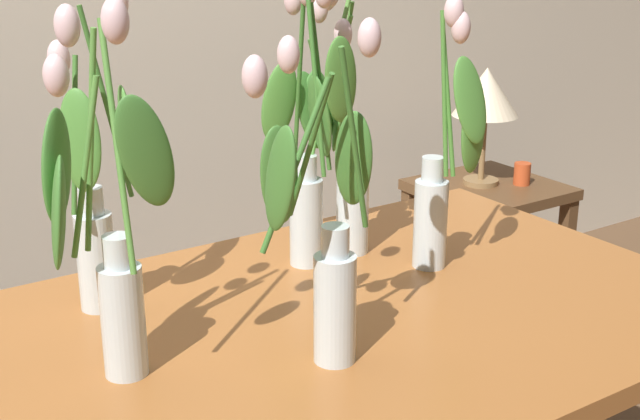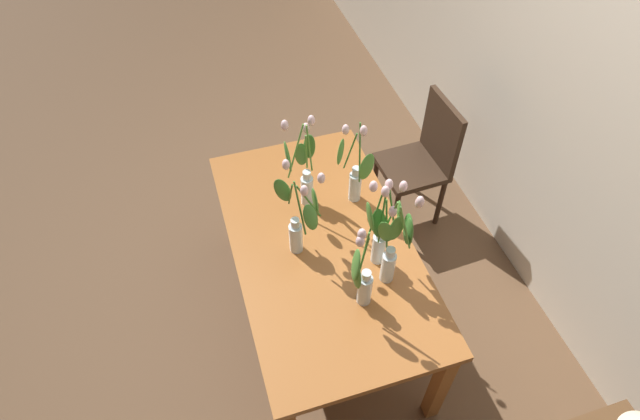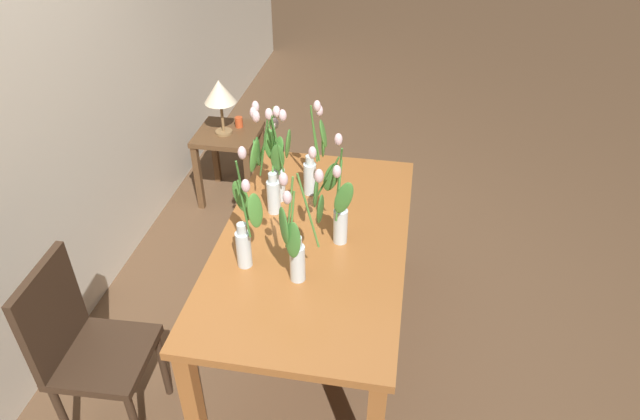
{
  "view_description": "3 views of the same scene",
  "coord_description": "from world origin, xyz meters",
  "px_view_note": "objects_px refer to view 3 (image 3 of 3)",
  "views": [
    {
      "loc": [
        -0.71,
        -1.16,
        1.42
      ],
      "look_at": [
        0.04,
        -0.03,
        0.96
      ],
      "focal_mm": 48.78,
      "sensor_mm": 36.0,
      "label": 1
    },
    {
      "loc": [
        1.55,
        -0.49,
        2.86
      ],
      "look_at": [
        -0.02,
        0.0,
        0.97
      ],
      "focal_mm": 29.05,
      "sensor_mm": 36.0,
      "label": 2
    },
    {
      "loc": [
        -2.11,
        -0.4,
        2.44
      ],
      "look_at": [
        -0.06,
        -0.04,
        0.95
      ],
      "focal_mm": 31.65,
      "sensor_mm": 36.0,
      "label": 3
    }
  ],
  "objects_px": {
    "table_lamp": "(220,93)",
    "tulip_vase_3": "(314,163)",
    "tulip_vase_0": "(273,170)",
    "tulip_vase_2": "(272,167)",
    "tulip_vase_1": "(298,243)",
    "dining_chair": "(83,343)",
    "dining_table": "(313,253)",
    "tulip_vase_4": "(336,207)",
    "pillar_candle": "(239,122)",
    "tulip_vase_5": "(245,232)",
    "side_table": "(229,146)"
  },
  "relations": [
    {
      "from": "dining_table",
      "to": "dining_chair",
      "type": "bearing_deg",
      "value": 125.12
    },
    {
      "from": "tulip_vase_2",
      "to": "tulip_vase_1",
      "type": "bearing_deg",
      "value": -156.44
    },
    {
      "from": "tulip_vase_2",
      "to": "tulip_vase_5",
      "type": "distance_m",
      "value": 0.52
    },
    {
      "from": "tulip_vase_3",
      "to": "pillar_candle",
      "type": "distance_m",
      "value": 1.32
    },
    {
      "from": "tulip_vase_4",
      "to": "pillar_candle",
      "type": "relative_size",
      "value": 7.15
    },
    {
      "from": "tulip_vase_1",
      "to": "dining_chair",
      "type": "bearing_deg",
      "value": 109.87
    },
    {
      "from": "tulip_vase_1",
      "to": "dining_chair",
      "type": "relative_size",
      "value": 0.63
    },
    {
      "from": "tulip_vase_4",
      "to": "dining_chair",
      "type": "xyz_separation_m",
      "value": [
        -0.63,
        1.02,
        -0.42
      ]
    },
    {
      "from": "tulip_vase_0",
      "to": "tulip_vase_2",
      "type": "relative_size",
      "value": 1.0
    },
    {
      "from": "dining_table",
      "to": "tulip_vase_3",
      "type": "relative_size",
      "value": 2.94
    },
    {
      "from": "pillar_candle",
      "to": "side_table",
      "type": "bearing_deg",
      "value": 146.43
    },
    {
      "from": "tulip_vase_5",
      "to": "pillar_candle",
      "type": "height_order",
      "value": "tulip_vase_5"
    },
    {
      "from": "tulip_vase_1",
      "to": "tulip_vase_5",
      "type": "bearing_deg",
      "value": 73.52
    },
    {
      "from": "side_table",
      "to": "pillar_candle",
      "type": "relative_size",
      "value": 7.33
    },
    {
      "from": "tulip_vase_2",
      "to": "tulip_vase_3",
      "type": "height_order",
      "value": "tulip_vase_2"
    },
    {
      "from": "tulip_vase_1",
      "to": "table_lamp",
      "type": "relative_size",
      "value": 1.47
    },
    {
      "from": "table_lamp",
      "to": "tulip_vase_3",
      "type": "bearing_deg",
      "value": -138.08
    },
    {
      "from": "dining_table",
      "to": "tulip_vase_4",
      "type": "xyz_separation_m",
      "value": [
        -0.01,
        -0.11,
        0.29
      ]
    },
    {
      "from": "dining_chair",
      "to": "pillar_candle",
      "type": "bearing_deg",
      "value": -2.61
    },
    {
      "from": "tulip_vase_4",
      "to": "tulip_vase_5",
      "type": "xyz_separation_m",
      "value": [
        -0.23,
        0.37,
        -0.02
      ]
    },
    {
      "from": "tulip_vase_1",
      "to": "dining_chair",
      "type": "distance_m",
      "value": 1.05
    },
    {
      "from": "side_table",
      "to": "pillar_candle",
      "type": "height_order",
      "value": "pillar_candle"
    },
    {
      "from": "tulip_vase_2",
      "to": "tulip_vase_5",
      "type": "xyz_separation_m",
      "value": [
        -0.52,
        -0.0,
        -0.02
      ]
    },
    {
      "from": "dining_chair",
      "to": "side_table",
      "type": "distance_m",
      "value": 1.98
    },
    {
      "from": "tulip_vase_2",
      "to": "tulip_vase_3",
      "type": "relative_size",
      "value": 1.06
    },
    {
      "from": "tulip_vase_1",
      "to": "pillar_candle",
      "type": "bearing_deg",
      "value": 24.95
    },
    {
      "from": "pillar_candle",
      "to": "dining_table",
      "type": "bearing_deg",
      "value": -150.26
    },
    {
      "from": "tulip_vase_0",
      "to": "dining_table",
      "type": "bearing_deg",
      "value": -130.65
    },
    {
      "from": "tulip_vase_5",
      "to": "table_lamp",
      "type": "height_order",
      "value": "tulip_vase_5"
    },
    {
      "from": "tulip_vase_0",
      "to": "side_table",
      "type": "bearing_deg",
      "value": 29.36
    },
    {
      "from": "tulip_vase_3",
      "to": "side_table",
      "type": "bearing_deg",
      "value": 40.54
    },
    {
      "from": "tulip_vase_4",
      "to": "table_lamp",
      "type": "bearing_deg",
      "value": 37.25
    },
    {
      "from": "tulip_vase_1",
      "to": "tulip_vase_4",
      "type": "height_order",
      "value": "tulip_vase_1"
    },
    {
      "from": "tulip_vase_5",
      "to": "dining_table",
      "type": "bearing_deg",
      "value": -47.58
    },
    {
      "from": "side_table",
      "to": "table_lamp",
      "type": "height_order",
      "value": "table_lamp"
    },
    {
      "from": "tulip_vase_5",
      "to": "table_lamp",
      "type": "bearing_deg",
      "value": 22.26
    },
    {
      "from": "tulip_vase_2",
      "to": "pillar_candle",
      "type": "height_order",
      "value": "tulip_vase_2"
    },
    {
      "from": "tulip_vase_0",
      "to": "tulip_vase_5",
      "type": "xyz_separation_m",
      "value": [
        -0.44,
        0.02,
        -0.06
      ]
    },
    {
      "from": "dining_table",
      "to": "dining_chair",
      "type": "xyz_separation_m",
      "value": [
        -0.64,
        0.91,
        -0.12
      ]
    },
    {
      "from": "tulip_vase_3",
      "to": "dining_chair",
      "type": "distance_m",
      "value": 1.39
    },
    {
      "from": "dining_chair",
      "to": "pillar_candle",
      "type": "relative_size",
      "value": 12.4
    },
    {
      "from": "tulip_vase_5",
      "to": "dining_chair",
      "type": "bearing_deg",
      "value": 121.76
    },
    {
      "from": "dining_table",
      "to": "tulip_vase_1",
      "type": "height_order",
      "value": "tulip_vase_1"
    },
    {
      "from": "tulip_vase_1",
      "to": "tulip_vase_3",
      "type": "bearing_deg",
      "value": 5.16
    },
    {
      "from": "tulip_vase_1",
      "to": "tulip_vase_5",
      "type": "distance_m",
      "value": 0.27
    },
    {
      "from": "tulip_vase_0",
      "to": "tulip_vase_3",
      "type": "relative_size",
      "value": 1.07
    },
    {
      "from": "pillar_candle",
      "to": "tulip_vase_5",
      "type": "bearing_deg",
      "value": -161.56
    },
    {
      "from": "tulip_vase_1",
      "to": "tulip_vase_4",
      "type": "bearing_deg",
      "value": -20.85
    },
    {
      "from": "tulip_vase_1",
      "to": "table_lamp",
      "type": "distance_m",
      "value": 1.86
    },
    {
      "from": "tulip_vase_0",
      "to": "tulip_vase_2",
      "type": "xyz_separation_m",
      "value": [
        0.07,
        0.03,
        -0.03
      ]
    }
  ]
}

